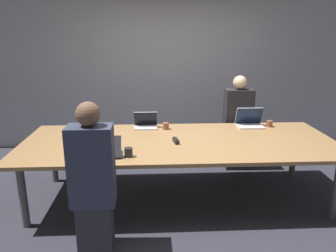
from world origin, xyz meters
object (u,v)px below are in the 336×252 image
object	(u,v)px
laptop_far_midleft	(146,123)
person_near_left	(93,180)
cup_far_midleft	(166,126)
cup_far_right	(270,124)
person_far_right	(237,125)
laptop_near_left	(104,151)
stapler	(176,141)
cup_near_left	(129,152)
laptop_far_right	(250,121)

from	to	relation	value
laptop_far_midleft	person_near_left	distance (m)	1.55
cup_far_midleft	cup_far_right	bearing A→B (deg)	2.10
person_far_right	laptop_far_midleft	bearing A→B (deg)	-165.48
laptop_near_left	cup_far_right	size ratio (longest dim) A/B	4.26
laptop_near_left	cup_far_right	distance (m)	2.32
stapler	cup_far_right	bearing A→B (deg)	14.39
cup_near_left	person_far_right	world-z (taller)	person_far_right
laptop_near_left	laptop_far_right	bearing A→B (deg)	-150.04
laptop_near_left	person_near_left	distance (m)	0.45
stapler	person_far_right	bearing A→B (deg)	34.71
stapler	person_near_left	bearing A→B (deg)	-144.80
cup_far_right	laptop_far_midleft	bearing A→B (deg)	178.92
cup_near_left	cup_far_right	distance (m)	2.10
laptop_far_midleft	person_near_left	xyz separation A→B (m)	(-0.46, -1.48, -0.12)
cup_far_right	laptop_far_right	bearing A→B (deg)	172.96
cup_near_left	cup_far_right	world-z (taller)	cup_near_left
laptop_far_midleft	cup_near_left	bearing A→B (deg)	-98.53
laptop_near_left	cup_far_midleft	bearing A→B (deg)	-125.10
cup_far_midleft	cup_near_left	xyz separation A→B (m)	(-0.43, -0.98, 0.00)
cup_far_midleft	cup_near_left	world-z (taller)	cup_near_left
laptop_far_right	person_far_right	world-z (taller)	person_far_right
laptop_far_midleft	laptop_near_left	size ratio (longest dim) A/B	0.85
cup_near_left	laptop_far_right	bearing A→B (deg)	34.14
cup_far_midleft	cup_far_right	xyz separation A→B (m)	(1.41, 0.05, -0.00)
cup_near_left	laptop_near_left	bearing A→B (deg)	176.62
person_far_right	cup_far_midleft	bearing A→B (deg)	-158.15
laptop_near_left	cup_near_left	distance (m)	0.25
person_near_left	laptop_far_midleft	bearing A→B (deg)	-107.27
person_far_right	laptop_near_left	bearing A→B (deg)	-141.46
cup_far_right	stapler	world-z (taller)	cup_far_right
laptop_near_left	stapler	size ratio (longest dim) A/B	2.32
cup_far_midleft	laptop_near_left	world-z (taller)	laptop_near_left
laptop_far_right	person_far_right	bearing A→B (deg)	101.12
laptop_near_left	cup_far_right	xyz separation A→B (m)	(2.09, 1.02, -0.02)
cup_far_midleft	cup_far_right	size ratio (longest dim) A/B	1.04
laptop_far_right	person_far_right	xyz separation A→B (m)	(-0.07, 0.35, -0.15)
laptop_far_midleft	person_far_right	size ratio (longest dim) A/B	0.22
cup_far_midleft	laptop_near_left	distance (m)	1.18
cup_near_left	laptop_far_right	distance (m)	1.89
person_near_left	stapler	distance (m)	1.17
laptop_far_midleft	person_near_left	bearing A→B (deg)	-107.27
person_far_right	stapler	world-z (taller)	person_far_right
laptop_far_midleft	stapler	xyz separation A→B (m)	(0.36, -0.64, -0.04)
cup_far_midleft	cup_near_left	distance (m)	1.07
laptop_near_left	person_near_left	xyz separation A→B (m)	(-0.05, -0.43, -0.12)
laptop_far_midleft	cup_near_left	world-z (taller)	laptop_far_midleft
person_near_left	cup_far_midleft	bearing A→B (deg)	-117.52
person_far_right	stapler	size ratio (longest dim) A/B	8.94
cup_far_midleft	laptop_far_right	world-z (taller)	laptop_far_right
person_near_left	cup_near_left	world-z (taller)	person_near_left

